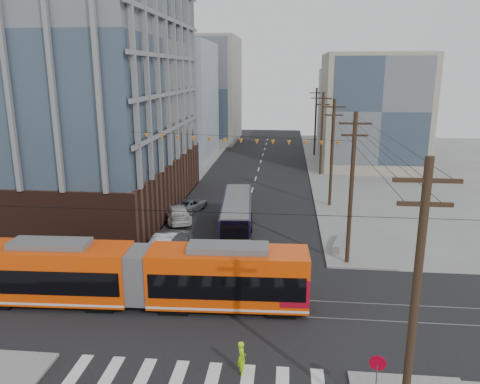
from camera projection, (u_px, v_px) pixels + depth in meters
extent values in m
plane|color=slate|center=(206.00, 341.00, 24.33)|extent=(160.00, 160.00, 0.00)
cube|color=#381E16|center=(19.00, 64.00, 45.01)|extent=(30.00, 25.00, 28.60)
cube|color=#8C99A5|center=(155.00, 101.00, 73.79)|extent=(18.00, 16.00, 18.00)
cube|color=gray|center=(372.00, 111.00, 66.99)|extent=(14.00, 14.00, 16.00)
cube|color=gray|center=(197.00, 90.00, 92.51)|extent=(16.00, 18.00, 20.00)
cube|color=#8C99A5|center=(364.00, 108.00, 86.31)|extent=(16.00, 16.00, 14.00)
cylinder|color=black|center=(414.00, 311.00, 16.35)|extent=(0.30, 0.30, 11.00)
cylinder|color=black|center=(315.00, 122.00, 76.05)|extent=(0.30, 0.30, 11.00)
imported|color=#A5ADB6|center=(170.00, 241.00, 36.39)|extent=(2.67, 5.17, 1.62)
imported|color=silver|center=(177.00, 213.00, 43.52)|extent=(3.97, 5.73, 1.54)
imported|color=slate|center=(190.00, 205.00, 46.86)|extent=(3.28, 4.95, 1.26)
imported|color=#BAF110|center=(242.00, 358.00, 21.55)|extent=(0.61, 0.71, 1.66)
cube|color=gray|center=(340.00, 243.00, 37.08)|extent=(1.82, 3.92, 0.76)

